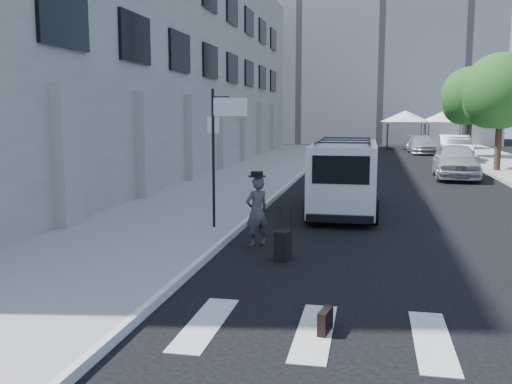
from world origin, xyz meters
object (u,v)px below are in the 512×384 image
at_px(cargo_van, 345,176).
at_px(parked_car_c, 422,145).
at_px(businessman, 257,211).
at_px(parked_car_a, 456,161).
at_px(suitcase, 283,245).
at_px(parked_car_b, 454,149).
at_px(briefcase, 325,321).

relative_size(cargo_van, parked_car_c, 1.22).
xyz_separation_m(businessman, parked_car_a, (6.41, 15.04, 0.02)).
relative_size(suitcase, parked_car_c, 0.26).
bearing_deg(parked_car_b, parked_car_c, 102.02).
relative_size(briefcase, parked_car_c, 0.09).
bearing_deg(suitcase, parked_car_a, 78.90).
bearing_deg(briefcase, parked_car_b, 89.36).
distance_m(businessman, cargo_van, 5.24).
distance_m(briefcase, cargo_van, 9.97).
relative_size(businessman, parked_car_c, 0.35).
bearing_deg(briefcase, parked_car_c, 93.55).
distance_m(briefcase, parked_car_a, 20.54).
bearing_deg(businessman, suitcase, 80.32).
distance_m(businessman, parked_car_b, 25.19).
bearing_deg(businessman, parked_car_a, -156.87).
height_order(briefcase, parked_car_a, parked_car_a).
bearing_deg(parked_car_c, parked_car_b, -82.97).
bearing_deg(suitcase, parked_car_c, 88.53).
bearing_deg(businessman, parked_car_b, -151.23).
distance_m(suitcase, parked_car_c, 33.03).
xyz_separation_m(parked_car_a, parked_car_b, (1.14, 8.99, 0.02)).
height_order(suitcase, parked_car_a, parked_car_a).
xyz_separation_m(businessman, cargo_van, (1.76, 4.92, 0.32)).
distance_m(suitcase, parked_car_b, 26.10).
bearing_deg(briefcase, businessman, 121.82).
height_order(cargo_van, parked_car_c, cargo_van).
bearing_deg(parked_car_a, briefcase, -99.84).
relative_size(briefcase, cargo_van, 0.08).
distance_m(suitcase, cargo_van, 6.22).
height_order(parked_car_b, parked_car_c, parked_car_b).
distance_m(cargo_van, parked_car_a, 11.14).
bearing_deg(parked_car_b, businessman, -105.52).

